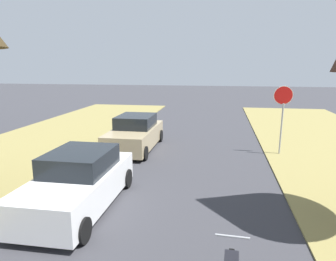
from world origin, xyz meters
TOP-DOWN VIEW (x-y plane):
  - stop_sign_far at (4.22, 14.75)m, footprint 0.81×0.26m
  - parked_sedan_white at (-2.19, 8.39)m, footprint 1.96×4.41m
  - parked_sedan_tan at (-2.31, 14.63)m, footprint 1.96×4.41m

SIDE VIEW (x-z plane):
  - parked_sedan_white at x=-2.19m, z-range -0.06..1.51m
  - parked_sedan_tan at x=-2.31m, z-range -0.06..1.51m
  - stop_sign_far at x=4.22m, z-range 0.71..3.68m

